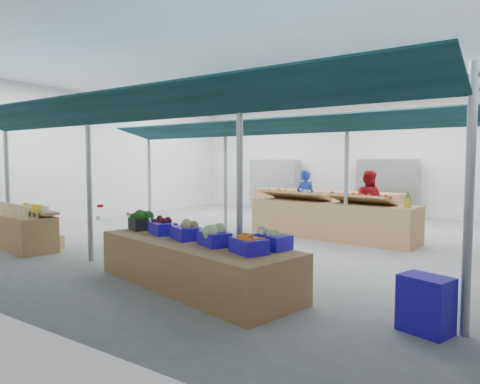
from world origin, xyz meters
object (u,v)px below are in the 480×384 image
at_px(vendor_right, 368,202).
at_px(crate_stack, 426,304).
at_px(vendor_left, 306,199).
at_px(veg_counter, 194,264).
at_px(fruit_counter, 331,220).
at_px(bottle_shelf, 28,231).

bearing_deg(vendor_right, crate_stack, 118.53).
bearing_deg(vendor_left, crate_stack, 131.15).
height_order(veg_counter, crate_stack, veg_counter).
xyz_separation_m(crate_stack, vendor_left, (-4.38, 6.22, 0.53)).
distance_m(crate_stack, vendor_right, 6.75).
bearing_deg(crate_stack, fruit_counter, 121.87).
distance_m(bottle_shelf, vendor_right, 8.34).
xyz_separation_m(bottle_shelf, veg_counter, (4.85, -0.13, -0.06)).
xyz_separation_m(fruit_counter, crate_stack, (3.18, -5.12, -0.14)).
height_order(veg_counter, fruit_counter, fruit_counter).
bearing_deg(bottle_shelf, crate_stack, 9.87).
bearing_deg(vendor_right, bottle_shelf, 53.67).
distance_m(veg_counter, fruit_counter, 5.19).
distance_m(bottle_shelf, fruit_counter, 7.11).
distance_m(veg_counter, vendor_left, 6.39).
bearing_deg(crate_stack, vendor_right, 112.55).
distance_m(vendor_left, vendor_right, 1.80).
distance_m(bottle_shelf, veg_counter, 4.85).
bearing_deg(veg_counter, crate_stack, 14.26).
bearing_deg(vendor_left, veg_counter, 105.43).
distance_m(fruit_counter, vendor_left, 1.68).
bearing_deg(veg_counter, vendor_left, 112.58).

